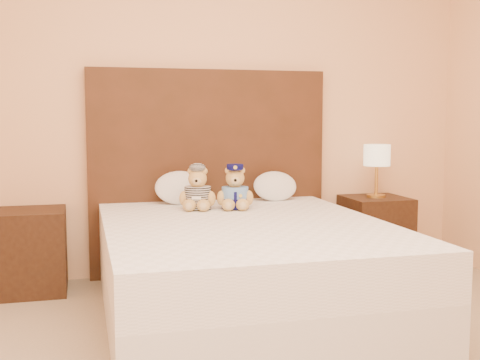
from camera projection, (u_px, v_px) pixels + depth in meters
name	position (u px, v px, depth m)	size (l,w,h in m)	color
bed	(245.00, 269.00, 3.51)	(1.60, 2.00, 0.55)	white
headboard	(209.00, 172.00, 4.43)	(1.75, 0.08, 1.50)	#482615
nightstand_left	(31.00, 251.00, 3.96)	(0.45, 0.45, 0.55)	#362011
nightstand_right	(375.00, 233.00, 4.60)	(0.45, 0.45, 0.55)	#362011
lamp	(377.00, 158.00, 4.54)	(0.20, 0.20, 0.40)	gold
teddy_police	(235.00, 187.00, 3.97)	(0.25, 0.24, 0.29)	tan
teddy_prisoner	(198.00, 188.00, 3.95)	(0.25, 0.24, 0.28)	tan
pillow_left	(180.00, 186.00, 4.20)	(0.36, 0.23, 0.25)	white
pillow_right	(275.00, 185.00, 4.38)	(0.33, 0.21, 0.23)	white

